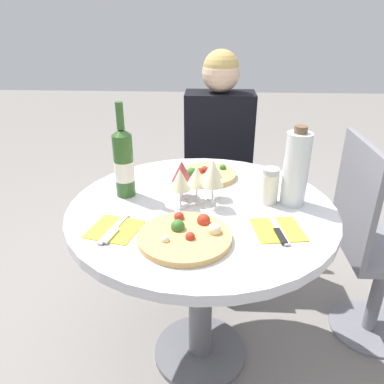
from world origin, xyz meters
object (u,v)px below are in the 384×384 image
(dining_table, at_px, (201,237))
(seated_diner, at_px, (218,180))
(tall_carafe, at_px, (296,169))
(chair_behind_diner, at_px, (217,183))
(chair_empty_side, at_px, (374,248))
(pizza_large, at_px, (186,235))
(wine_bottle, at_px, (124,163))

(dining_table, bearing_deg, seated_diner, 83.96)
(seated_diner, distance_m, tall_carafe, 0.77)
(chair_behind_diner, height_order, chair_empty_side, same)
(dining_table, xyz_separation_m, chair_behind_diner, (0.07, 0.82, -0.15))
(dining_table, xyz_separation_m, chair_empty_side, (0.73, 0.18, -0.15))
(dining_table, relative_size, chair_empty_side, 1.03)
(chair_empty_side, bearing_deg, pizza_large, -62.29)
(pizza_large, xyz_separation_m, tall_carafe, (0.37, 0.26, 0.12))
(seated_diner, height_order, tall_carafe, seated_diner)
(chair_behind_diner, xyz_separation_m, pizza_large, (-0.11, -1.04, 0.30))
(chair_empty_side, xyz_separation_m, tall_carafe, (-0.41, -0.15, 0.42))
(wine_bottle, bearing_deg, pizza_large, -50.24)
(tall_carafe, bearing_deg, pizza_large, -144.97)
(chair_empty_side, xyz_separation_m, wine_bottle, (-1.02, -0.11, 0.41))
(chair_empty_side, relative_size, tall_carafe, 3.24)
(chair_empty_side, bearing_deg, chair_behind_diner, -133.74)
(chair_empty_side, height_order, pizza_large, chair_empty_side)
(dining_table, height_order, chair_behind_diner, chair_behind_diner)
(wine_bottle, bearing_deg, chair_behind_diner, 64.23)
(dining_table, relative_size, chair_behind_diner, 1.03)
(chair_empty_side, bearing_deg, tall_carafe, -69.82)
(dining_table, xyz_separation_m, seated_diner, (0.07, 0.68, -0.06))
(chair_behind_diner, bearing_deg, tall_carafe, 107.91)
(chair_empty_side, bearing_deg, seated_diner, -126.62)
(chair_empty_side, relative_size, pizza_large, 3.24)
(dining_table, xyz_separation_m, tall_carafe, (0.32, 0.03, 0.27))
(seated_diner, bearing_deg, wine_bottle, 59.20)
(wine_bottle, distance_m, tall_carafe, 0.61)
(seated_diner, bearing_deg, chair_empty_side, 143.38)
(chair_behind_diner, bearing_deg, wine_bottle, 64.23)
(seated_diner, bearing_deg, pizza_large, 82.83)
(chair_behind_diner, relative_size, seated_diner, 0.77)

